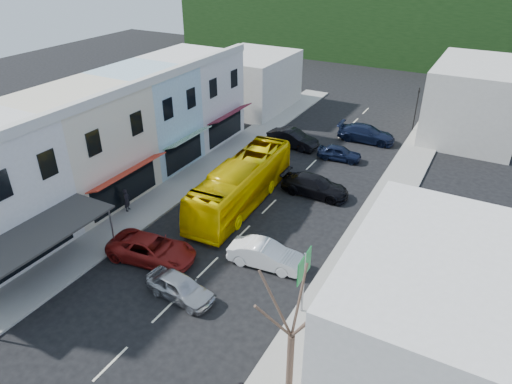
# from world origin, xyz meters

# --- Properties ---
(ground) EXTENTS (120.00, 120.00, 0.00)m
(ground) POSITION_xyz_m (0.00, 0.00, 0.00)
(ground) COLOR black
(ground) RESTS_ON ground
(sidewalk_left) EXTENTS (3.00, 52.00, 0.15)m
(sidewalk_left) POSITION_xyz_m (-7.50, 10.00, 0.07)
(sidewalk_left) COLOR gray
(sidewalk_left) RESTS_ON ground
(sidewalk_right) EXTENTS (3.00, 52.00, 0.15)m
(sidewalk_right) POSITION_xyz_m (7.50, 10.00, 0.07)
(sidewalk_right) COLOR gray
(sidewalk_right) RESTS_ON ground
(shopfront_row) EXTENTS (8.25, 30.00, 8.00)m
(shopfront_row) POSITION_xyz_m (-12.49, 5.00, 4.00)
(shopfront_row) COLOR beige
(shopfront_row) RESTS_ON ground
(right_building) EXTENTS (8.00, 9.00, 8.00)m
(right_building) POSITION_xyz_m (13.50, -4.00, 4.00)
(right_building) COLOR beige
(right_building) RESTS_ON ground
(distant_block_left) EXTENTS (8.00, 10.00, 6.00)m
(distant_block_left) POSITION_xyz_m (-12.00, 27.00, 3.00)
(distant_block_left) COLOR #B7B2A8
(distant_block_left) RESTS_ON ground
(distant_block_right) EXTENTS (8.00, 12.00, 7.00)m
(distant_block_right) POSITION_xyz_m (11.00, 30.00, 3.50)
(distant_block_right) COLOR #B7B2A8
(distant_block_right) RESTS_ON ground
(hillside) EXTENTS (80.00, 26.00, 14.00)m
(hillside) POSITION_xyz_m (-1.45, 65.09, 6.73)
(hillside) COLOR black
(hillside) RESTS_ON ground
(bus) EXTENTS (3.16, 11.72, 3.10)m
(bus) POSITION_xyz_m (-1.99, 7.48, 1.55)
(bus) COLOR #E5BE00
(bus) RESTS_ON ground
(car_silver) EXTENTS (4.56, 2.23, 1.40)m
(car_silver) POSITION_xyz_m (0.14, -2.83, 0.70)
(car_silver) COLOR #AEAEB3
(car_silver) RESTS_ON ground
(car_white) EXTENTS (4.57, 2.27, 1.40)m
(car_white) POSITION_xyz_m (2.90, 1.87, 0.70)
(car_white) COLOR silver
(car_white) RESTS_ON ground
(car_red) EXTENTS (4.80, 2.47, 1.40)m
(car_red) POSITION_xyz_m (-3.37, -0.94, 0.70)
(car_red) COLOR maroon
(car_red) RESTS_ON ground
(car_black_near) EXTENTS (4.52, 1.90, 1.40)m
(car_black_near) POSITION_xyz_m (2.21, 11.27, 0.70)
(car_black_near) COLOR black
(car_black_near) RESTS_ON ground
(car_navy_mid) EXTENTS (4.54, 2.19, 1.40)m
(car_navy_mid) POSITION_xyz_m (1.74, 18.11, 0.70)
(car_navy_mid) COLOR black
(car_navy_mid) RESTS_ON ground
(car_black_far) EXTENTS (4.57, 2.27, 1.40)m
(car_black_far) POSITION_xyz_m (-3.10, 18.82, 0.70)
(car_black_far) COLOR black
(car_black_far) RESTS_ON ground
(car_navy_far) EXTENTS (4.57, 2.03, 1.40)m
(car_navy_far) POSITION_xyz_m (2.57, 23.38, 0.70)
(car_navy_far) COLOR black
(car_navy_far) RESTS_ON ground
(pedestrian_left) EXTENTS (0.56, 0.69, 1.70)m
(pedestrian_left) POSITION_xyz_m (-8.50, 2.53, 1.00)
(pedestrian_left) COLOR black
(pedestrian_left) RESTS_ON sidewalk_left
(direction_sign) EXTENTS (0.30, 1.74, 3.84)m
(direction_sign) POSITION_xyz_m (6.40, -0.79, 1.92)
(direction_sign) COLOR #0D5F25
(direction_sign) RESTS_ON ground
(street_tree) EXTENTS (3.15, 3.15, 7.66)m
(street_tree) POSITION_xyz_m (8.00, -5.85, 3.83)
(street_tree) COLOR #362922
(street_tree) RESTS_ON ground
(traffic_signal) EXTENTS (0.87, 1.11, 4.48)m
(traffic_signal) POSITION_xyz_m (5.96, 28.22, 2.24)
(traffic_signal) COLOR black
(traffic_signal) RESTS_ON ground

